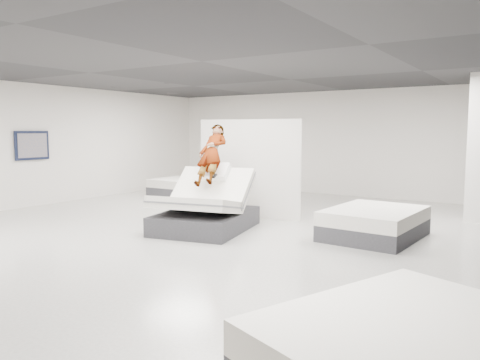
{
  "coord_description": "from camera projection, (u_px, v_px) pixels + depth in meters",
  "views": [
    {
      "loc": [
        5.17,
        -6.74,
        1.97
      ],
      "look_at": [
        0.14,
        1.03,
        1.0
      ],
      "focal_mm": 35.0,
      "sensor_mm": 36.0,
      "label": 1
    }
  ],
  "objects": [
    {
      "name": "flat_bed_right_far",
      "position": [
        374.0,
        223.0,
        8.65
      ],
      "size": [
        1.61,
        2.07,
        0.54
      ],
      "color": "#3D3D43",
      "rests_on": "floor"
    },
    {
      "name": "wall_poster",
      "position": [
        32.0,
        145.0,
        12.08
      ],
      "size": [
        0.06,
        0.95,
        0.75
      ],
      "color": "black",
      "rests_on": "wall_left"
    },
    {
      "name": "person",
      "position": [
        212.0,
        166.0,
        9.51
      ],
      "size": [
        0.84,
        1.49,
        1.28
      ],
      "primitive_type": "imported",
      "rotation": [
        0.86,
        0.0,
        0.21
      ],
      "color": "slate",
      "rests_on": "hero_bed"
    },
    {
      "name": "flat_bed_left_far",
      "position": [
        185.0,
        188.0,
        14.18
      ],
      "size": [
        1.92,
        1.45,
        0.52
      ],
      "color": "#3D3D43",
      "rests_on": "floor"
    },
    {
      "name": "remote",
      "position": [
        215.0,
        176.0,
        9.12
      ],
      "size": [
        0.08,
        0.15,
        0.08
      ],
      "primitive_type": "cube",
      "rotation": [
        0.35,
        0.0,
        0.21
      ],
      "color": "black",
      "rests_on": "person"
    },
    {
      "name": "hero_bed",
      "position": [
        205.0,
        210.0,
        9.3
      ],
      "size": [
        1.99,
        2.39,
        1.32
      ],
      "color": "#3D3D43",
      "rests_on": "floor"
    },
    {
      "name": "flat_bed_right_near",
      "position": [
        408.0,
        360.0,
        3.43
      ],
      "size": [
        2.31,
        2.62,
        0.6
      ],
      "color": "#3D3D43",
      "rests_on": "floor"
    },
    {
      "name": "divider_panel",
      "position": [
        249.0,
        169.0,
        10.65
      ],
      "size": [
        2.45,
        0.42,
        2.23
      ],
      "primitive_type": "cube",
      "rotation": [
        0.0,
        0.0,
        0.13
      ],
      "color": "white",
      "rests_on": "floor"
    },
    {
      "name": "column",
      "position": [
        478.0,
        148.0,
        10.05
      ],
      "size": [
        0.4,
        0.4,
        3.2
      ],
      "primitive_type": "cube",
      "color": "silver",
      "rests_on": "floor"
    },
    {
      "name": "room",
      "position": [
        203.0,
        152.0,
        8.46
      ],
      "size": [
        14.0,
        14.04,
        3.2
      ],
      "color": "beige",
      "rests_on": "ground"
    }
  ]
}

